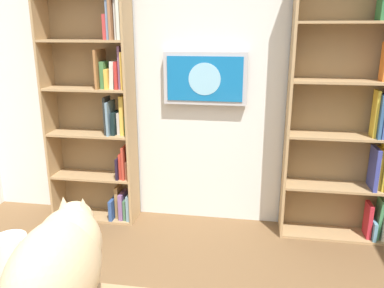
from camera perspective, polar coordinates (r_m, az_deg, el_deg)
name	(u,v)px	position (r m, az deg, el deg)	size (l,w,h in m)	color
wall_back	(214,76)	(3.47, 3.26, 9.93)	(4.52, 0.06, 2.70)	silver
bookshelf_left	(362,109)	(3.43, 23.58, 4.71)	(0.94, 0.28, 2.25)	tan
bookshelf_right	(100,110)	(3.61, -13.29, 4.82)	(0.79, 0.28, 2.07)	tan
wall_mounted_tv	(205,79)	(3.40, 1.93, 9.54)	(0.72, 0.07, 0.45)	#B7B7BC
cat	(59,266)	(1.43, -18.84, -16.50)	(0.28, 0.60, 0.39)	#D1B284
paper_towel_roll	(15,271)	(1.57, -24.53, -16.60)	(0.11, 0.11, 0.27)	white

